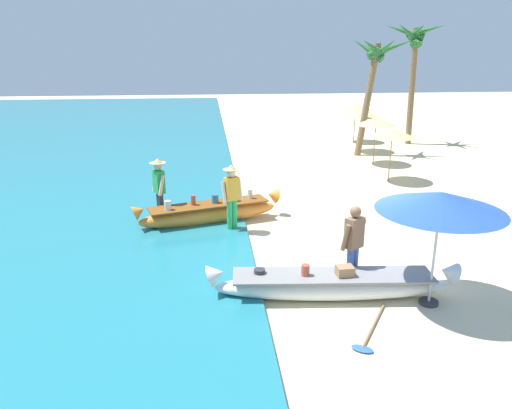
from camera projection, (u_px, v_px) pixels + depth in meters
ground_plane at (342, 264)px, 10.94m from camera, size 80.00×80.00×0.00m
boat_white_foreground at (332, 285)px, 9.40m from camera, size 4.85×1.06×0.77m
boat_orange_midground at (209, 213)px, 13.29m from camera, size 4.08×1.75×0.85m
person_vendor_hatted at (232, 194)px, 12.51m from camera, size 0.58×0.44×1.80m
person_tourist_customer at (354, 242)px, 9.59m from camera, size 0.57×0.47×1.72m
person_vendor_assistant at (159, 186)px, 13.13m from camera, size 0.45×0.58×1.81m
patio_umbrella_large at (441, 202)px, 8.64m from camera, size 2.28×2.28×2.20m
parasol_row_0 at (392, 133)px, 17.09m from camera, size 1.60×1.60×1.91m
parasol_row_1 at (376, 121)px, 19.63m from camera, size 1.60×1.60×1.91m
parasol_row_2 at (363, 113)px, 22.01m from camera, size 1.60×1.60×1.91m
parasol_row_3 at (356, 107)px, 24.22m from camera, size 1.60×1.60×1.91m
palm_tree_tall_inland at (415, 45)px, 22.90m from camera, size 2.51×2.67×5.74m
palm_tree_leaning_seaward at (376, 62)px, 20.62m from camera, size 2.56×2.32×5.04m
paddle at (370, 333)px, 8.27m from camera, size 1.07×1.54×0.05m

